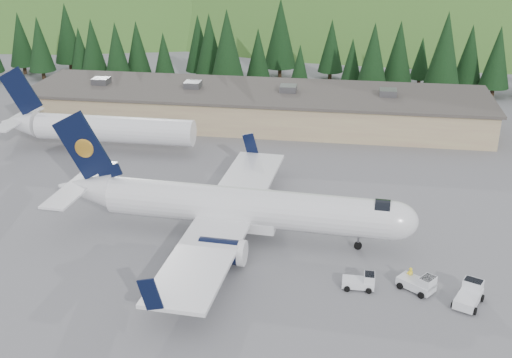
% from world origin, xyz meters
% --- Properties ---
extents(ground, '(600.00, 600.00, 0.00)m').
position_xyz_m(ground, '(0.00, 0.00, 0.00)').
color(ground, slate).
extents(airliner, '(37.42, 35.09, 12.42)m').
position_xyz_m(airliner, '(-1.09, 0.06, 3.31)').
color(airliner, white).
rests_on(airliner, ground).
extents(second_airliner, '(27.50, 11.00, 10.05)m').
position_xyz_m(second_airliner, '(-24.92, 22.00, 3.32)').
color(second_airliner, white).
rests_on(second_airliner, ground).
extents(baggage_tug_a, '(2.83, 1.73, 1.50)m').
position_xyz_m(baggage_tug_a, '(11.58, -7.73, 0.67)').
color(baggage_tug_a, white).
rests_on(baggage_tug_a, ground).
extents(baggage_tug_b, '(3.52, 3.15, 1.70)m').
position_xyz_m(baggage_tug_b, '(16.58, -7.43, 0.76)').
color(baggage_tug_b, white).
rests_on(baggage_tug_b, ground).
extents(baggage_tug_c, '(3.05, 3.78, 1.81)m').
position_xyz_m(baggage_tug_c, '(20.67, -8.61, 0.81)').
color(baggage_tug_c, white).
rests_on(baggage_tug_c, ground).
extents(terminal_building, '(71.00, 17.00, 6.10)m').
position_xyz_m(terminal_building, '(-5.01, 38.00, 2.62)').
color(terminal_building, tan).
rests_on(terminal_building, ground).
extents(ramp_worker, '(0.70, 0.53, 1.72)m').
position_xyz_m(ramp_worker, '(15.83, -6.41, 0.86)').
color(ramp_worker, yellow).
rests_on(ramp_worker, ground).
extents(tree_line, '(113.15, 18.54, 14.08)m').
position_xyz_m(tree_line, '(-7.82, 59.57, 7.29)').
color(tree_line, black).
rests_on(tree_line, ground).
extents(hills, '(614.00, 330.00, 300.00)m').
position_xyz_m(hills, '(53.34, 207.38, -82.80)').
color(hills, '#335B1E').
rests_on(hills, ground).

